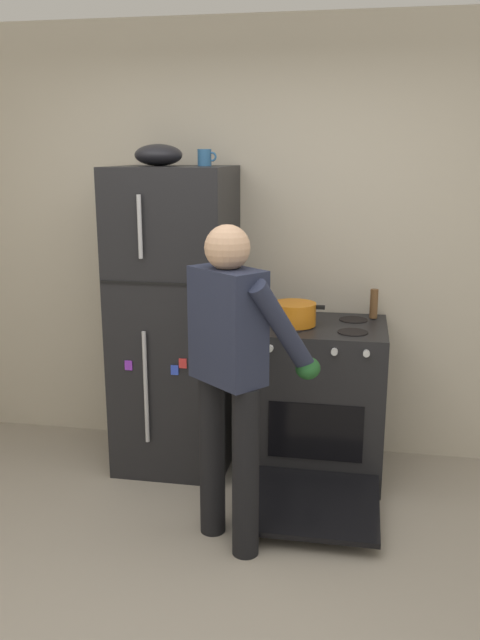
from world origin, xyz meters
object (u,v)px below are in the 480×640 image
at_px(person_cook, 233,361).
at_px(red_pot, 294,314).
at_px(pepper_mill, 374,304).
at_px(mixing_bowl, 159,155).
at_px(refrigerator, 176,320).
at_px(stove_range, 319,401).
at_px(coffee_mug, 205,158).

bearing_deg(person_cook, red_pot, 75.24).
xyz_separation_m(person_cook, pepper_mill, (0.67, 1.04, 0.07)).
distance_m(red_pot, mixing_bowl, 1.21).
relative_size(person_cook, mixing_bowl, 5.81).
xyz_separation_m(refrigerator, stove_range, (0.89, -0.02, -0.46)).
relative_size(person_cook, red_pot, 4.48).
xyz_separation_m(refrigerator, red_pot, (0.73, -0.05, 0.08)).
bearing_deg(person_cook, pepper_mill, 57.34).
height_order(refrigerator, stove_range, refrigerator).
xyz_separation_m(stove_range, red_pot, (-0.16, -0.03, 0.55)).
distance_m(stove_range, red_pot, 0.57).
distance_m(coffee_mug, pepper_mill, 1.33).
height_order(pepper_mill, mixing_bowl, mixing_bowl).
height_order(stove_range, mixing_bowl, mixing_bowl).
bearing_deg(coffee_mug, refrigerator, -164.60).
bearing_deg(refrigerator, mixing_bowl, 179.79).
xyz_separation_m(coffee_mug, mixing_bowl, (-0.26, -0.05, 0.01)).
xyz_separation_m(person_cook, red_pot, (0.21, 0.79, 0.05)).
distance_m(refrigerator, coffee_mug, 0.98).
xyz_separation_m(refrigerator, coffee_mug, (0.18, 0.05, 0.96)).
bearing_deg(person_cook, refrigerator, 121.47).
distance_m(stove_range, mixing_bowl, 1.73).
bearing_deg(stove_range, refrigerator, 178.85).
bearing_deg(coffee_mug, stove_range, -5.53).
distance_m(stove_range, person_cook, 1.03).
bearing_deg(stove_range, person_cook, -114.09).
xyz_separation_m(red_pot, mixing_bowl, (-0.81, 0.05, 0.90)).
relative_size(red_pot, pepper_mill, 2.01).
xyz_separation_m(pepper_mill, mixing_bowl, (-1.27, -0.20, 0.87)).
xyz_separation_m(red_pot, coffee_mug, (-0.54, 0.10, 0.88)).
bearing_deg(coffee_mug, pepper_mill, 8.51).
xyz_separation_m(coffee_mug, pepper_mill, (1.00, 0.15, -0.86)).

